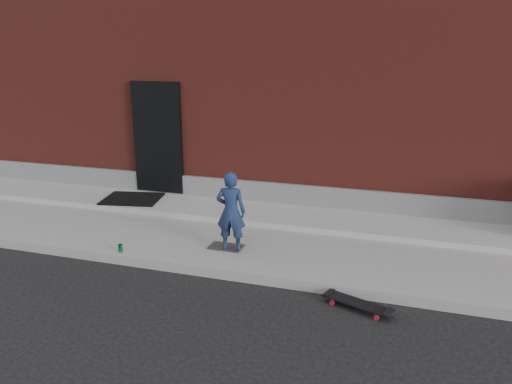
% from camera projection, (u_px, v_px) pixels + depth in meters
% --- Properties ---
extents(ground, '(80.00, 80.00, 0.00)m').
position_uv_depth(ground, '(228.00, 280.00, 7.06)').
color(ground, black).
rests_on(ground, ground).
extents(sidewalk, '(20.00, 3.00, 0.15)m').
position_uv_depth(sidewalk, '(259.00, 238.00, 8.41)').
color(sidewalk, gray).
rests_on(sidewalk, ground).
extents(apron, '(20.00, 1.20, 0.10)m').
position_uv_depth(apron, '(273.00, 215.00, 9.20)').
color(apron, gray).
rests_on(apron, sidewalk).
extents(building, '(20.00, 8.10, 5.00)m').
position_uv_depth(building, '(322.00, 74.00, 12.76)').
color(building, maroon).
rests_on(building, ground).
extents(child, '(0.48, 0.35, 1.25)m').
position_uv_depth(child, '(231.00, 212.00, 7.57)').
color(child, '#192648').
rests_on(child, sidewalk).
extents(skateboard, '(0.90, 0.51, 0.10)m').
position_uv_depth(skateboard, '(357.00, 304.00, 6.26)').
color(skateboard, '#B51223').
rests_on(skateboard, ground).
extents(soda_can, '(0.07, 0.07, 0.13)m').
position_uv_depth(soda_can, '(120.00, 248.00, 7.64)').
color(soda_can, '#16723C').
rests_on(soda_can, sidewalk).
extents(doormat, '(1.24, 1.07, 0.03)m').
position_uv_depth(doormat, '(132.00, 199.00, 9.94)').
color(doormat, black).
rests_on(doormat, apron).
extents(utility_plate, '(0.53, 0.34, 0.02)m').
position_uv_depth(utility_plate, '(226.00, 247.00, 7.83)').
color(utility_plate, '#505055').
rests_on(utility_plate, sidewalk).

